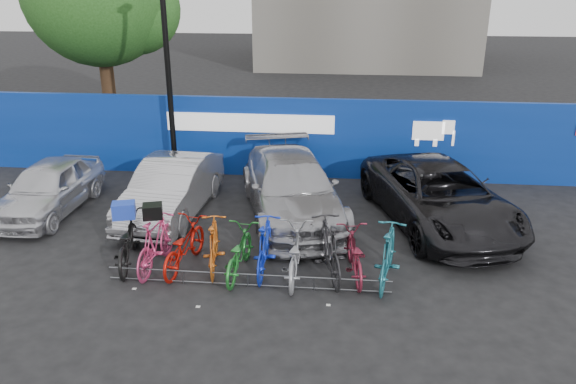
# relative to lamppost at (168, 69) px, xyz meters

# --- Properties ---
(ground) EXTENTS (100.00, 100.00, 0.00)m
(ground) POSITION_rel_lamppost_xyz_m (3.20, -5.40, -3.27)
(ground) COLOR black
(ground) RESTS_ON ground
(hoarding) EXTENTS (22.00, 0.18, 2.40)m
(hoarding) POSITION_rel_lamppost_xyz_m (3.21, 0.60, -2.07)
(hoarding) COLOR navy
(hoarding) RESTS_ON ground
(lamppost) EXTENTS (0.25, 0.50, 6.11)m
(lamppost) POSITION_rel_lamppost_xyz_m (0.00, 0.00, 0.00)
(lamppost) COLOR black
(lamppost) RESTS_ON ground
(bike_rack) EXTENTS (5.60, 0.03, 0.30)m
(bike_rack) POSITION_rel_lamppost_xyz_m (3.20, -6.00, -3.11)
(bike_rack) COLOR #595B60
(bike_rack) RESTS_ON ground
(car_0) EXTENTS (1.66, 3.95, 1.33)m
(car_0) POSITION_rel_lamppost_xyz_m (-2.49, -2.79, -2.60)
(car_0) COLOR silver
(car_0) RESTS_ON ground
(car_1) EXTENTS (1.80, 4.41, 1.42)m
(car_1) POSITION_rel_lamppost_xyz_m (0.70, -2.63, -2.56)
(car_1) COLOR #ABABAF
(car_1) RESTS_ON ground
(car_2) EXTENTS (3.47, 5.65, 1.53)m
(car_2) POSITION_rel_lamppost_xyz_m (3.73, -2.43, -2.51)
(car_2) COLOR #A3A3A8
(car_2) RESTS_ON ground
(car_3) EXTENTS (3.93, 5.87, 1.50)m
(car_3) POSITION_rel_lamppost_xyz_m (7.32, -2.56, -2.52)
(car_3) COLOR black
(car_3) RESTS_ON ground
(bike_0) EXTENTS (1.09, 2.14, 1.07)m
(bike_0) POSITION_rel_lamppost_xyz_m (0.54, -5.30, -2.74)
(bike_0) COLOR black
(bike_0) RESTS_ON ground
(bike_1) EXTENTS (0.69, 1.94, 1.14)m
(bike_1) POSITION_rel_lamppost_xyz_m (1.19, -5.42, -2.70)
(bike_1) COLOR #D53970
(bike_1) RESTS_ON ground
(bike_2) EXTENTS (0.96, 1.99, 1.00)m
(bike_2) POSITION_rel_lamppost_xyz_m (1.75, -5.33, -2.77)
(bike_2) COLOR #B11209
(bike_2) RESTS_ON ground
(bike_3) EXTENTS (0.78, 1.85, 1.08)m
(bike_3) POSITION_rel_lamppost_xyz_m (2.38, -5.31, -2.73)
(bike_3) COLOR #CB5E19
(bike_3) RESTS_ON ground
(bike_4) EXTENTS (0.78, 1.88, 0.96)m
(bike_4) POSITION_rel_lamppost_xyz_m (2.93, -5.49, -2.79)
(bike_4) COLOR #23802B
(bike_4) RESTS_ON ground
(bike_5) EXTENTS (0.57, 1.89, 1.13)m
(bike_5) POSITION_rel_lamppost_xyz_m (3.46, -5.33, -2.71)
(bike_5) COLOR #122DC7
(bike_5) RESTS_ON ground
(bike_6) EXTENTS (0.70, 1.98, 1.04)m
(bike_6) POSITION_rel_lamppost_xyz_m (4.07, -5.50, -2.75)
(bike_6) COLOR #929399
(bike_6) RESTS_ON ground
(bike_7) EXTENTS (1.05, 2.10, 1.21)m
(bike_7) POSITION_rel_lamppost_xyz_m (4.76, -5.35, -2.66)
(bike_7) COLOR black
(bike_7) RESTS_ON ground
(bike_8) EXTENTS (0.87, 1.88, 0.95)m
(bike_8) POSITION_rel_lamppost_xyz_m (5.27, -5.33, -2.79)
(bike_8) COLOR maroon
(bike_8) RESTS_ON ground
(bike_9) EXTENTS (0.93, 2.04, 1.18)m
(bike_9) POSITION_rel_lamppost_xyz_m (5.92, -5.51, -2.68)
(bike_9) COLOR #1F6978
(bike_9) RESTS_ON ground
(cargo_crate) EXTENTS (0.53, 0.46, 0.32)m
(cargo_crate) POSITION_rel_lamppost_xyz_m (0.54, -5.30, -2.04)
(cargo_crate) COLOR #1F3CBF
(cargo_crate) RESTS_ON bike_0
(cargo_topcase) EXTENTS (0.47, 0.44, 0.28)m
(cargo_topcase) POSITION_rel_lamppost_xyz_m (1.19, -5.42, -1.98)
(cargo_topcase) COLOR black
(cargo_topcase) RESTS_ON bike_1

